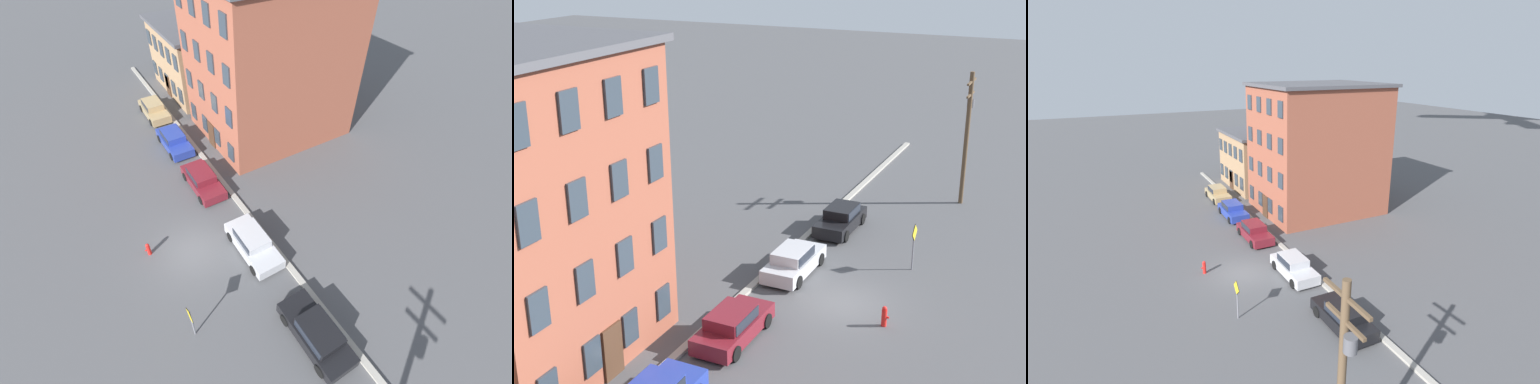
# 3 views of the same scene
# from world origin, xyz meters

# --- Properties ---
(ground_plane) EXTENTS (200.00, 200.00, 0.00)m
(ground_plane) POSITION_xyz_m (0.00, 0.00, 0.00)
(ground_plane) COLOR #4C4C4F
(kerb_strip) EXTENTS (56.00, 0.36, 0.16)m
(kerb_strip) POSITION_xyz_m (0.00, 4.50, 0.08)
(kerb_strip) COLOR #9E998E
(kerb_strip) RESTS_ON ground_plane
(apartment_corner) EXTENTS (9.41, 10.44, 6.68)m
(apartment_corner) POSITION_xyz_m (-19.60, 10.96, 3.35)
(apartment_corner) COLOR #9E7A56
(apartment_corner) RESTS_ON ground_plane
(apartment_midblock) EXTENTS (9.83, 11.78, 12.62)m
(apartment_midblock) POSITION_xyz_m (-9.41, 11.63, 6.32)
(apartment_midblock) COLOR brown
(apartment_midblock) RESTS_ON ground_plane
(car_tan) EXTENTS (4.40, 1.92, 1.43)m
(car_tan) POSITION_xyz_m (-16.60, 3.33, 0.75)
(car_tan) COLOR tan
(car_tan) RESTS_ON ground_plane
(car_blue) EXTENTS (4.40, 1.92, 1.43)m
(car_blue) POSITION_xyz_m (-10.86, 3.10, 0.75)
(car_blue) COLOR #233899
(car_blue) RESTS_ON ground_plane
(car_maroon) EXTENTS (4.40, 1.92, 1.43)m
(car_maroon) POSITION_xyz_m (-5.07, 3.07, 0.75)
(car_maroon) COLOR maroon
(car_maroon) RESTS_ON ground_plane
(car_silver) EXTENTS (4.40, 1.92, 1.43)m
(car_silver) POSITION_xyz_m (1.82, 3.30, 0.75)
(car_silver) COLOR #B7B7BC
(car_silver) RESTS_ON ground_plane
(car_black) EXTENTS (4.40, 1.92, 1.43)m
(car_black) POSITION_xyz_m (8.32, 3.15, 0.75)
(car_black) COLOR black
(car_black) RESTS_ON ground_plane
(caution_sign) EXTENTS (0.94, 0.08, 2.53)m
(caution_sign) POSITION_xyz_m (4.88, -2.02, 1.68)
(caution_sign) COLOR slate
(caution_sign) RESTS_ON ground_plane
(fire_hydrant) EXTENTS (0.24, 0.34, 0.96)m
(fire_hydrant) POSITION_xyz_m (-1.22, -2.38, 0.48)
(fire_hydrant) COLOR red
(fire_hydrant) RESTS_ON ground_plane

